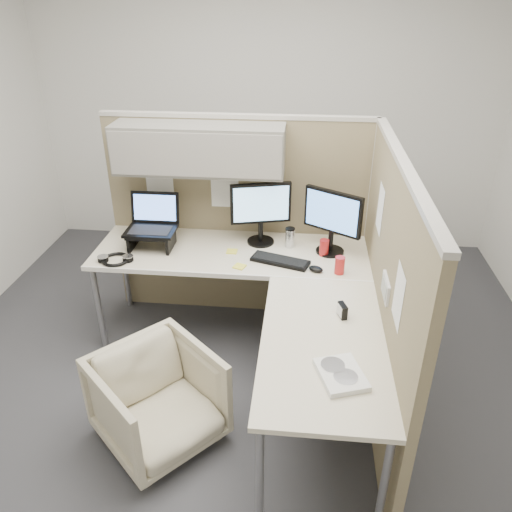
# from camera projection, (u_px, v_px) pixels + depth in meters

# --- Properties ---
(ground) EXTENTS (4.50, 4.50, 0.00)m
(ground) POSITION_uv_depth(u_px,v_px,m) (238.00, 379.00, 3.49)
(ground) COLOR #323236
(ground) RESTS_ON ground
(partition_back) EXTENTS (2.00, 0.36, 1.63)m
(partition_back) POSITION_uv_depth(u_px,v_px,m) (222.00, 188.00, 3.71)
(partition_back) COLOR #857657
(partition_back) RESTS_ON ground
(partition_right) EXTENTS (0.07, 2.03, 1.63)m
(partition_right) POSITION_uv_depth(u_px,v_px,m) (384.00, 292.00, 2.96)
(partition_right) COLOR #857657
(partition_right) RESTS_ON ground
(desk) EXTENTS (2.00, 1.98, 0.73)m
(desk) POSITION_uv_depth(u_px,v_px,m) (258.00, 287.00, 3.26)
(desk) COLOR beige
(desk) RESTS_ON ground
(office_chair) EXTENTS (0.86, 0.86, 0.65)m
(office_chair) POSITION_uv_depth(u_px,v_px,m) (158.00, 396.00, 2.89)
(office_chair) COLOR beige
(office_chair) RESTS_ON ground
(monitor_left) EXTENTS (0.43, 0.20, 0.47)m
(monitor_left) POSITION_uv_depth(u_px,v_px,m) (261.00, 209.00, 3.61)
(monitor_left) COLOR black
(monitor_left) RESTS_ON desk
(monitor_right) EXTENTS (0.39, 0.26, 0.47)m
(monitor_right) POSITION_uv_depth(u_px,v_px,m) (332.00, 217.00, 3.47)
(monitor_right) COLOR black
(monitor_right) RESTS_ON desk
(laptop_station) EXTENTS (0.36, 0.31, 0.37)m
(laptop_station) POSITION_uv_depth(u_px,v_px,m) (152.00, 228.00, 3.63)
(laptop_station) COLOR black
(laptop_station) RESTS_ON desk
(keyboard) EXTENTS (0.43, 0.25, 0.02)m
(keyboard) POSITION_uv_depth(u_px,v_px,m) (280.00, 261.00, 3.46)
(keyboard) COLOR black
(keyboard) RESTS_ON desk
(mouse) EXTENTS (0.12, 0.10, 0.04)m
(mouse) POSITION_uv_depth(u_px,v_px,m) (316.00, 269.00, 3.35)
(mouse) COLOR black
(mouse) RESTS_ON desk
(travel_mug) EXTENTS (0.07, 0.07, 0.15)m
(travel_mug) POSITION_uv_depth(u_px,v_px,m) (290.00, 237.00, 3.64)
(travel_mug) COLOR silver
(travel_mug) RESTS_ON desk
(soda_can_green) EXTENTS (0.07, 0.07, 0.12)m
(soda_can_green) POSITION_uv_depth(u_px,v_px,m) (340.00, 265.00, 3.31)
(soda_can_green) COLOR #B21E1E
(soda_can_green) RESTS_ON desk
(soda_can_silver) EXTENTS (0.07, 0.07, 0.12)m
(soda_can_silver) POSITION_uv_depth(u_px,v_px,m) (324.00, 248.00, 3.53)
(soda_can_silver) COLOR #B21E1E
(soda_can_silver) RESTS_ON desk
(sticky_note_d) EXTENTS (0.08, 0.08, 0.01)m
(sticky_note_d) POSITION_uv_depth(u_px,v_px,m) (232.00, 251.00, 3.60)
(sticky_note_d) COLOR yellow
(sticky_note_d) RESTS_ON desk
(sticky_note_b) EXTENTS (0.10, 0.10, 0.01)m
(sticky_note_b) POSITION_uv_depth(u_px,v_px,m) (240.00, 266.00, 3.41)
(sticky_note_b) COLOR yellow
(sticky_note_b) RESTS_ON desk
(headphones) EXTENTS (0.24, 0.22, 0.04)m
(headphones) POSITION_uv_depth(u_px,v_px,m) (116.00, 259.00, 3.47)
(headphones) COLOR black
(headphones) RESTS_ON desk
(paper_stack) EXTENTS (0.28, 0.31, 0.03)m
(paper_stack) POSITION_uv_depth(u_px,v_px,m) (341.00, 374.00, 2.44)
(paper_stack) COLOR white
(paper_stack) RESTS_ON desk
(desk_clock) EXTENTS (0.06, 0.09, 0.08)m
(desk_clock) POSITION_uv_depth(u_px,v_px,m) (342.00, 311.00, 2.88)
(desk_clock) COLOR black
(desk_clock) RESTS_ON desk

